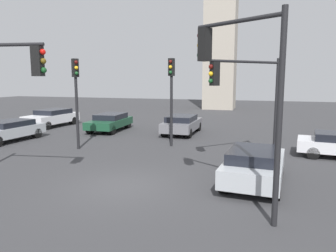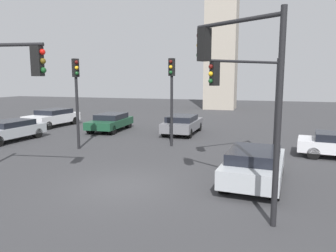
% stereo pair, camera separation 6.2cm
% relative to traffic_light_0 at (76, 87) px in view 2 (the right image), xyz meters
% --- Properties ---
extents(ground_plane, '(100.76, 100.76, 0.00)m').
position_rel_traffic_light_0_xyz_m(ground_plane, '(5.16, -5.08, -3.53)').
color(ground_plane, '#38383A').
extents(traffic_light_0, '(0.48, 0.45, 5.06)m').
position_rel_traffic_light_0_xyz_m(traffic_light_0, '(0.00, 0.00, 0.00)').
color(traffic_light_0, black).
rests_on(traffic_light_0, ground_plane).
extents(traffic_light_2, '(0.33, 0.46, 5.13)m').
position_rel_traffic_light_0_xyz_m(traffic_light_2, '(4.85, 2.29, 0.04)').
color(traffic_light_2, black).
rests_on(traffic_light_2, ground_plane).
extents(traffic_light_3, '(2.97, 2.93, 4.93)m').
position_rel_traffic_light_0_xyz_m(traffic_light_3, '(9.27, -0.52, 0.04)').
color(traffic_light_3, black).
rests_on(traffic_light_3, ground_plane).
extents(traffic_light_4, '(2.59, 1.67, 5.76)m').
position_rel_traffic_light_0_xyz_m(traffic_light_4, '(9.38, -6.17, 0.55)').
color(traffic_light_4, black).
rests_on(traffic_light_4, ground_plane).
extents(car_0, '(2.49, 4.87, 1.42)m').
position_rel_traffic_light_0_xyz_m(car_0, '(-7.01, 7.00, -2.76)').
color(car_0, silver).
rests_on(car_0, ground_plane).
extents(car_1, '(2.37, 4.56, 1.36)m').
position_rel_traffic_light_0_xyz_m(car_1, '(9.80, -3.31, -2.80)').
color(car_1, '#ADB2B7').
rests_on(car_1, ground_plane).
extents(car_4, '(2.35, 4.75, 1.31)m').
position_rel_traffic_light_0_xyz_m(car_4, '(-5.55, 0.67, -2.81)').
color(car_4, '#ADB2B7').
rests_on(car_4, ground_plane).
extents(car_5, '(2.07, 4.64, 1.36)m').
position_rel_traffic_light_0_xyz_m(car_5, '(4.39, 6.61, -2.80)').
color(car_5, slate).
rests_on(car_5, ground_plane).
extents(car_6, '(2.29, 4.69, 1.31)m').
position_rel_traffic_light_0_xyz_m(car_6, '(-1.27, 6.35, -2.82)').
color(car_6, '#19472D').
rests_on(car_6, ground_plane).
extents(skyline_tower, '(3.98, 3.98, 23.75)m').
position_rel_traffic_light_0_xyz_m(skyline_tower, '(4.21, 27.39, 8.34)').
color(skyline_tower, '#A89E8E').
rests_on(skyline_tower, ground_plane).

